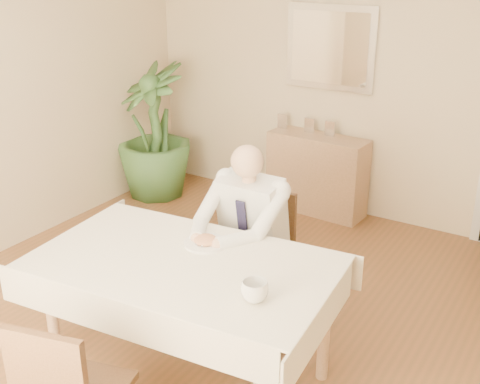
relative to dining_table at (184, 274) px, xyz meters
The scene contains 15 objects.
room 0.69m from the dining_table, 93.21° to the left, with size 5.00×5.02×2.60m.
mirror 2.91m from the dining_table, 97.77° to the left, with size 0.86×0.04×0.76m.
dining_table is the anchor object (origin of this frame).
chair_far 0.90m from the dining_table, 90.00° to the left, with size 0.44×0.44×0.85m.
seated_man 0.59m from the dining_table, 90.00° to the left, with size 0.48×0.72×1.24m.
plate 0.25m from the dining_table, 92.01° to the left, with size 0.26×0.26×0.02m, color white.
food 0.26m from the dining_table, 92.01° to the left, with size 0.14×0.14×0.06m, color #976140.
knife 0.20m from the dining_table, 79.32° to the left, with size 0.01×0.01×0.13m, color silver.
fork 0.21m from the dining_table, 105.83° to the left, with size 0.01×0.01×0.13m, color silver.
coffee_mug 0.59m from the dining_table, 14.75° to the right, with size 0.14×0.14×0.11m, color white.
sideboard 2.64m from the dining_table, 98.22° to the left, with size 0.95×0.32×0.76m, color #A77D59.
photo_frame_left 2.76m from the dining_table, 106.54° to the left, with size 0.10×0.02×0.14m, color silver.
photo_frame_center 2.71m from the dining_table, 100.67° to the left, with size 0.10×0.02×0.14m, color silver.
photo_frame_right 2.67m from the dining_table, 96.22° to the left, with size 0.10×0.02×0.14m, color silver.
potted_palm 2.88m from the dining_table, 132.83° to the left, with size 0.76×0.76×1.36m, color #2F5125.
Camera 1 is at (1.86, -2.65, 2.38)m, focal length 45.00 mm.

